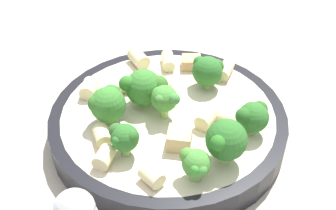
% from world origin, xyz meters
% --- Properties ---
extents(ground_plane, '(2.00, 2.00, 0.00)m').
position_xyz_m(ground_plane, '(0.00, 0.00, 0.00)').
color(ground_plane, '#BCB29E').
extents(pasta_bowl, '(0.25, 0.25, 0.03)m').
position_xyz_m(pasta_bowl, '(0.00, 0.00, 0.02)').
color(pasta_bowl, black).
rests_on(pasta_bowl, ground_plane).
extents(broccoli_floret_0, '(0.04, 0.04, 0.05)m').
position_xyz_m(broccoli_floret_0, '(0.04, 0.08, 0.06)').
color(broccoli_floret_0, '#9EC175').
rests_on(broccoli_floret_0, pasta_bowl).
extents(broccoli_floret_1, '(0.03, 0.03, 0.03)m').
position_xyz_m(broccoli_floret_1, '(0.07, -0.01, 0.05)').
color(broccoli_floret_1, '#84AD60').
rests_on(broccoli_floret_1, pasta_bowl).
extents(broccoli_floret_2, '(0.03, 0.03, 0.04)m').
position_xyz_m(broccoli_floret_2, '(-0.01, 0.09, 0.05)').
color(broccoli_floret_2, '#93B766').
rests_on(broccoli_floret_2, pasta_bowl).
extents(broccoli_floret_3, '(0.03, 0.03, 0.04)m').
position_xyz_m(broccoli_floret_3, '(0.01, 0.00, 0.05)').
color(broccoli_floret_3, '#93B766').
rests_on(broccoli_floret_3, pasta_bowl).
extents(broccoli_floret_4, '(0.04, 0.05, 0.04)m').
position_xyz_m(broccoli_floret_4, '(0.00, -0.03, 0.05)').
color(broccoli_floret_4, '#93B766').
rests_on(broccoli_floret_4, pasta_bowl).
extents(broccoli_floret_5, '(0.03, 0.03, 0.03)m').
position_xyz_m(broccoli_floret_5, '(0.07, 0.06, 0.05)').
color(broccoli_floret_5, '#84AD60').
rests_on(broccoli_floret_5, pasta_bowl).
extents(broccoli_floret_6, '(0.03, 0.04, 0.04)m').
position_xyz_m(broccoli_floret_6, '(-0.06, 0.02, 0.05)').
color(broccoli_floret_6, '#93B766').
rests_on(broccoli_floret_6, pasta_bowl).
extents(broccoli_floret_7, '(0.04, 0.04, 0.04)m').
position_xyz_m(broccoli_floret_7, '(0.04, -0.05, 0.05)').
color(broccoli_floret_7, '#9EC175').
rests_on(broccoli_floret_7, pasta_bowl).
extents(rigatoni_0, '(0.03, 0.02, 0.02)m').
position_xyz_m(rigatoni_0, '(0.01, -0.09, 0.04)').
color(rigatoni_0, beige).
rests_on(rigatoni_0, pasta_bowl).
extents(rigatoni_1, '(0.03, 0.03, 0.01)m').
position_xyz_m(rigatoni_1, '(-0.08, -0.04, 0.04)').
color(rigatoni_1, beige).
rests_on(rigatoni_1, pasta_bowl).
extents(rigatoni_2, '(0.02, 0.02, 0.02)m').
position_xyz_m(rigatoni_2, '(0.09, 0.03, 0.04)').
color(rigatoni_2, beige).
rests_on(rigatoni_2, pasta_bowl).
extents(rigatoni_3, '(0.03, 0.03, 0.01)m').
position_xyz_m(rigatoni_3, '(-0.01, -0.06, 0.04)').
color(rigatoni_3, beige).
rests_on(rigatoni_3, pasta_bowl).
extents(rigatoni_4, '(0.03, 0.03, 0.02)m').
position_xyz_m(rigatoni_4, '(-0.07, -0.07, 0.04)').
color(rigatoni_4, beige).
rests_on(rigatoni_4, pasta_bowl).
extents(rigatoni_5, '(0.03, 0.03, 0.02)m').
position_xyz_m(rigatoni_5, '(0.07, -0.04, 0.04)').
color(rigatoni_5, beige).
rests_on(rigatoni_5, pasta_bowl).
extents(rigatoni_6, '(0.02, 0.02, 0.02)m').
position_xyz_m(rigatoni_6, '(0.09, -0.02, 0.04)').
color(rigatoni_6, beige).
rests_on(rigatoni_6, pasta_bowl).
extents(rigatoni_7, '(0.02, 0.02, 0.02)m').
position_xyz_m(rigatoni_7, '(0.00, 0.04, 0.04)').
color(rigatoni_7, beige).
rests_on(rigatoni_7, pasta_bowl).
extents(rigatoni_8, '(0.03, 0.03, 0.02)m').
position_xyz_m(rigatoni_8, '(-0.02, -0.02, 0.04)').
color(rigatoni_8, beige).
rests_on(rigatoni_8, pasta_bowl).
extents(rigatoni_9, '(0.03, 0.02, 0.02)m').
position_xyz_m(rigatoni_9, '(-0.09, 0.03, 0.04)').
color(rigatoni_9, beige).
rests_on(rigatoni_9, pasta_bowl).
extents(rigatoni_10, '(0.02, 0.02, 0.02)m').
position_xyz_m(rigatoni_10, '(-0.01, 0.06, 0.04)').
color(rigatoni_10, beige).
rests_on(rigatoni_10, pasta_bowl).
extents(chicken_chunk_0, '(0.03, 0.03, 0.01)m').
position_xyz_m(chicken_chunk_0, '(-0.09, -0.01, 0.04)').
color(chicken_chunk_0, tan).
rests_on(chicken_chunk_0, pasta_bowl).
extents(chicken_chunk_1, '(0.03, 0.03, 0.02)m').
position_xyz_m(chicken_chunk_1, '(0.04, 0.03, 0.04)').
color(chicken_chunk_1, tan).
rests_on(chicken_chunk_1, pasta_bowl).
extents(chicken_chunk_2, '(0.02, 0.02, 0.01)m').
position_xyz_m(chicken_chunk_2, '(-0.04, 0.08, 0.04)').
color(chicken_chunk_2, tan).
rests_on(chicken_chunk_2, pasta_bowl).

